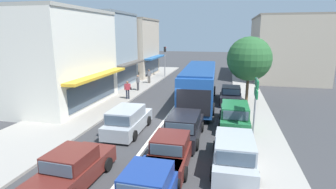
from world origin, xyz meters
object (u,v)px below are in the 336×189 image
at_px(wagon_queue_far_back, 184,127).
at_px(pedestrian_with_handbag_near, 149,75).
at_px(directional_road_sign, 256,94).
at_px(pedestrian_far_walker, 138,82).
at_px(sedan_behind_bus_mid, 73,169).
at_px(sedan_adjacent_lane_trail, 171,151).
at_px(city_bus, 199,83).
at_px(street_tree_right, 249,59).
at_px(parked_sedan_kerb_third, 231,95).
at_px(parked_wagon_kerb_front, 234,153).
at_px(parked_wagon_kerb_second, 234,116).
at_px(wagon_behind_bus_near, 128,120).
at_px(pedestrian_browsing_midblock, 128,89).
at_px(traffic_light_downstreet, 165,57).

xyz_separation_m(wagon_queue_far_back, pedestrian_with_handbag_near, (-6.93, 15.61, 0.32)).
distance_m(directional_road_sign, pedestrian_with_handbag_near, 18.26).
bearing_deg(wagon_queue_far_back, pedestrian_far_walker, 120.86).
relative_size(sedan_behind_bus_mid, pedestrian_far_walker, 2.62).
bearing_deg(sedan_adjacent_lane_trail, wagon_queue_far_back, 87.68).
xyz_separation_m(city_bus, directional_road_sign, (3.93, -6.95, 0.82)).
relative_size(directional_road_sign, pedestrian_with_handbag_near, 2.21).
height_order(sedan_adjacent_lane_trail, street_tree_right, street_tree_right).
height_order(wagon_queue_far_back, parked_sedan_kerb_third, wagon_queue_far_back).
bearing_deg(parked_sedan_kerb_third, city_bus, -157.16).
relative_size(sedan_behind_bus_mid, pedestrian_with_handbag_near, 2.62).
relative_size(parked_wagon_kerb_front, parked_wagon_kerb_second, 1.00).
bearing_deg(sedan_adjacent_lane_trail, pedestrian_far_walker, 114.88).
xyz_separation_m(pedestrian_with_handbag_near, pedestrian_far_walker, (0.09, -4.17, -0.00)).
height_order(wagon_behind_bus_near, parked_sedan_kerb_third, wagon_behind_bus_near).
bearing_deg(sedan_adjacent_lane_trail, parked_sedan_kerb_third, 77.23).
distance_m(wagon_queue_far_back, directional_road_sign, 4.44).
distance_m(sedan_behind_bus_mid, pedestrian_far_walker, 17.25).
bearing_deg(pedestrian_far_walker, sedan_adjacent_lane_trail, -65.12).
bearing_deg(pedestrian_far_walker, sedan_behind_bus_mid, -79.34).
bearing_deg(wagon_queue_far_back, parked_wagon_kerb_front, -45.42).
bearing_deg(parked_sedan_kerb_third, sedan_adjacent_lane_trail, -102.77).
bearing_deg(street_tree_right, parked_wagon_kerb_second, -100.68).
xyz_separation_m(wagon_queue_far_back, street_tree_right, (3.94, 8.73, 3.17)).
relative_size(sedan_adjacent_lane_trail, parked_sedan_kerb_third, 1.00).
relative_size(parked_wagon_kerb_front, pedestrian_browsing_midblock, 2.78).
relative_size(city_bus, parked_wagon_kerb_front, 2.42).
distance_m(city_bus, pedestrian_with_handbag_near, 10.34).
distance_m(city_bus, parked_wagon_kerb_second, 5.92).
relative_size(parked_wagon_kerb_second, pedestrian_browsing_midblock, 2.77).
xyz_separation_m(parked_sedan_kerb_third, pedestrian_with_handbag_near, (-9.55, 6.55, 0.40)).
relative_size(city_bus, sedan_behind_bus_mid, 2.56).
distance_m(traffic_light_downstreet, directional_road_sign, 22.24).
bearing_deg(wagon_queue_far_back, city_bus, 90.49).
distance_m(sedan_behind_bus_mid, parked_wagon_kerb_front, 6.94).
height_order(sedan_adjacent_lane_trail, pedestrian_with_handbag_near, pedestrian_with_handbag_near).
relative_size(traffic_light_downstreet, street_tree_right, 0.73).
height_order(parked_sedan_kerb_third, pedestrian_far_walker, pedestrian_far_walker).
bearing_deg(directional_road_sign, parked_sedan_kerb_third, 98.80).
distance_m(parked_wagon_kerb_front, parked_wagon_kerb_second, 5.65).
relative_size(pedestrian_browsing_midblock, pedestrian_far_walker, 1.00).
xyz_separation_m(wagon_behind_bus_near, directional_road_sign, (7.48, 0.56, 1.96)).
distance_m(wagon_behind_bus_near, traffic_light_downstreet, 20.65).
xyz_separation_m(wagon_queue_far_back, pedestrian_browsing_midblock, (-6.52, 7.78, 0.32)).
bearing_deg(sedan_behind_bus_mid, pedestrian_with_handbag_near, 98.84).
distance_m(sedan_adjacent_lane_trail, street_tree_right, 12.87).
height_order(parked_wagon_kerb_second, traffic_light_downstreet, traffic_light_downstreet).
distance_m(parked_sedan_kerb_third, pedestrian_browsing_midblock, 9.24).
height_order(city_bus, pedestrian_with_handbag_near, city_bus).
xyz_separation_m(parked_wagon_kerb_second, traffic_light_downstreet, (-9.05, 17.91, 2.11)).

